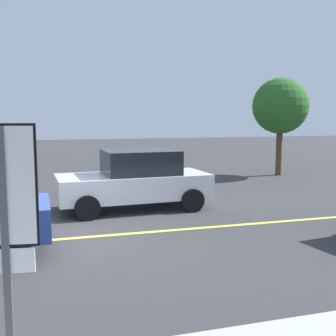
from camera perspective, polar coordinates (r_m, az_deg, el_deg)
The scene contains 5 objects.
ground_plane at distance 9.14m, azimuth -14.77°, elevation -9.53°, with size 80.00×80.00×0.00m, color #38383A.
lane_marking_centre at distance 9.67m, azimuth 3.48°, elevation -8.34°, with size 28.00×0.16×0.01m, color #E0D14C.
speed_limit_sign at distance 3.57m, azimuth -21.61°, elevation -6.50°, with size 0.54×0.10×2.52m.
car_white_approaching at distance 11.61m, azimuth -4.53°, elevation -1.63°, with size 4.25×2.18×1.65m.
tree_left_verge at distance 18.92m, azimuth 15.21°, elevation 8.19°, with size 2.44×2.44×4.27m.
Camera 1 is at (-0.19, -8.77, 2.57)m, focal length 44.30 mm.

